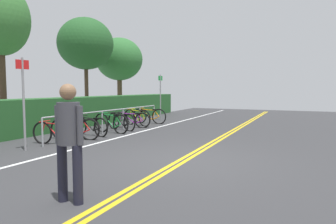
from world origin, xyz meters
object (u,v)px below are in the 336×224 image
at_px(bicycle_0, 56,133).
at_px(bicycle_2, 90,126).
at_px(pedestrian, 69,135).
at_px(bicycle_1, 75,129).
at_px(tree_mid, 0,20).
at_px(sign_post_far, 160,93).
at_px(sign_post_near, 23,96).
at_px(bike_rack, 113,115).
at_px(tree_far_right, 86,44).
at_px(bicycle_3, 111,123).
at_px(bicycle_5, 132,120).
at_px(bicycle_7, 149,116).
at_px(bicycle_4, 121,121).
at_px(tree_extra, 119,60).
at_px(bicycle_6, 137,117).

relative_size(bicycle_0, bicycle_2, 0.95).
bearing_deg(bicycle_2, pedestrian, -143.46).
distance_m(bicycle_1, tree_mid, 5.52).
bearing_deg(bicycle_1, sign_post_far, 1.19).
xyz_separation_m(sign_post_near, tree_mid, (2.31, 3.89, 2.79)).
relative_size(pedestrian, tree_mid, 0.30).
bearing_deg(bike_rack, tree_far_right, 49.82).
relative_size(bicycle_1, tree_mid, 0.31).
bearing_deg(bicycle_3, bicycle_5, 2.90).
relative_size(bicycle_5, bicycle_7, 0.90).
distance_m(bicycle_4, bicycle_7, 2.50).
height_order(bike_rack, bicycle_4, bike_rack).
bearing_deg(sign_post_near, bicycle_3, -2.91).
bearing_deg(bicycle_5, tree_far_right, 61.65).
bearing_deg(bicycle_2, bicycle_4, -7.12).
distance_m(bicycle_7, tree_extra, 6.81).
height_order(bicycle_1, tree_far_right, tree_far_right).
height_order(bicycle_7, tree_extra, tree_extra).
relative_size(bicycle_3, bicycle_6, 1.02).
bearing_deg(bike_rack, tree_mid, 113.18).
relative_size(bicycle_4, tree_mid, 0.29).
bearing_deg(bicycle_3, bicycle_1, 173.19).
distance_m(bicycle_1, bicycle_5, 3.32).
bearing_deg(tree_extra, bicycle_4, -145.97).
xyz_separation_m(bicycle_1, bicycle_4, (2.52, -0.13, -0.01)).
height_order(bicycle_2, bicycle_4, bicycle_4).
relative_size(bicycle_3, tree_mid, 0.30).
xyz_separation_m(bicycle_2, sign_post_far, (5.78, 0.06, 1.09)).
bearing_deg(sign_post_near, bicycle_5, -1.13).
bearing_deg(bicycle_4, tree_mid, 118.17).
relative_size(bicycle_3, tree_extra, 0.35).
xyz_separation_m(bicycle_4, tree_far_right, (3.11, 4.29, 3.74)).
distance_m(bicycle_7, pedestrian, 10.04).
distance_m(bicycle_0, tree_extra, 11.47).
height_order(bicycle_3, tree_far_right, tree_far_right).
relative_size(bicycle_2, bicycle_5, 1.11).
distance_m(bike_rack, tree_far_right, 6.52).
relative_size(bicycle_6, bicycle_7, 0.96).
distance_m(bicycle_2, pedestrian, 6.46).
relative_size(bicycle_2, bicycle_7, 1.00).
bearing_deg(bicycle_1, bicycle_0, -172.16).
height_order(bicycle_4, sign_post_far, sign_post_far).
distance_m(bicycle_2, bicycle_4, 1.67).
xyz_separation_m(bicycle_2, bicycle_7, (4.15, -0.14, 0.02)).
relative_size(bicycle_4, tree_far_right, 0.30).
height_order(bike_rack, bicycle_1, bike_rack).
bearing_deg(bicycle_2, bicycle_5, -4.68).
height_order(sign_post_far, tree_mid, tree_mid).
bearing_deg(bike_rack, pedestrian, -149.91).
bearing_deg(tree_mid, bicycle_2, -82.68).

